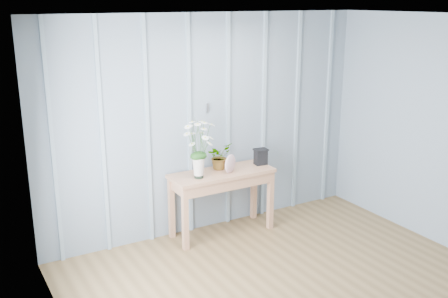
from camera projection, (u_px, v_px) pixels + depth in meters
room_shell at (278, 74)px, 4.68m from camera, size 4.00×4.50×2.50m
sideboard at (222, 181)px, 5.96m from camera, size 1.20×0.45×0.75m
daisy_vase at (198, 142)px, 5.62m from camera, size 0.46×0.35×0.65m
spider_plant at (219, 156)px, 5.99m from camera, size 0.34×0.32×0.30m
felt_disc_vessel at (230, 164)px, 5.87m from camera, size 0.22×0.15×0.21m
carved_box at (261, 157)px, 6.16m from camera, size 0.17×0.14×0.19m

